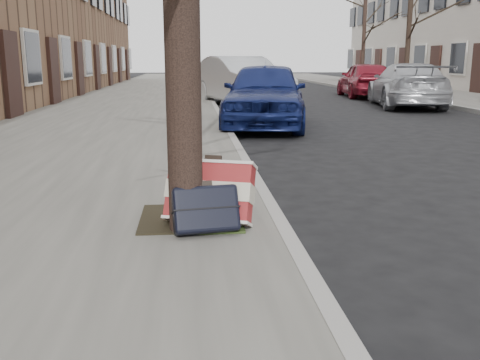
{
  "coord_description": "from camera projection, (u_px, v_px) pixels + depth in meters",
  "views": [
    {
      "loc": [
        -1.98,
        -3.19,
        1.44
      ],
      "look_at": [
        -1.61,
        0.8,
        0.54
      ],
      "focal_mm": 40.0,
      "sensor_mm": 36.0,
      "label": 1
    }
  ],
  "objects": [
    {
      "name": "near_sidewalk",
      "position": [
        139.0,
        102.0,
        17.82
      ],
      "size": [
        5.0,
        70.0,
        0.12
      ],
      "primitive_type": "cube",
      "color": "gray",
      "rests_on": "ground"
    },
    {
      "name": "far_sidewalk",
      "position": [
        468.0,
        100.0,
        18.86
      ],
      "size": [
        4.0,
        70.0,
        0.12
      ],
      "primitive_type": "cube",
      "color": "slate",
      "rests_on": "ground"
    },
    {
      "name": "dirt_patch",
      "position": [
        191.0,
        218.0,
        4.56
      ],
      "size": [
        0.85,
        0.85,
        0.02
      ],
      "primitive_type": "cube",
      "color": "black",
      "rests_on": "near_sidewalk"
    },
    {
      "name": "suitcase_red",
      "position": [
        210.0,
        193.0,
        4.35
      ],
      "size": [
        0.78,
        0.58,
        0.53
      ],
      "primitive_type": "cube",
      "rotation": [
        -0.42,
        0.0,
        -0.33
      ],
      "color": "maroon",
      "rests_on": "near_sidewalk"
    },
    {
      "name": "suitcase_navy",
      "position": [
        206.0,
        209.0,
        4.12
      ],
      "size": [
        0.55,
        0.37,
        0.4
      ],
      "primitive_type": "cube",
      "rotation": [
        -0.42,
        0.0,
        0.16
      ],
      "color": "black",
      "rests_on": "near_sidewalk"
    },
    {
      "name": "car_near_front",
      "position": [
        265.0,
        94.0,
        11.59
      ],
      "size": [
        2.42,
        4.42,
        1.43
      ],
      "primitive_type": "imported",
      "rotation": [
        0.0,
        0.0,
        -0.18
      ],
      "color": "navy",
      "rests_on": "ground"
    },
    {
      "name": "car_near_mid",
      "position": [
        241.0,
        81.0,
        17.18
      ],
      "size": [
        3.12,
        5.02,
        1.56
      ],
      "primitive_type": "imported",
      "rotation": [
        0.0,
        0.0,
        0.33
      ],
      "color": "#B6BABF",
      "rests_on": "ground"
    },
    {
      "name": "car_near_back",
      "position": [
        227.0,
        77.0,
        23.87
      ],
      "size": [
        2.43,
        5.04,
        1.38
      ],
      "primitive_type": "imported",
      "rotation": [
        0.0,
        0.0,
        0.03
      ],
      "color": "#38383D",
      "rests_on": "ground"
    },
    {
      "name": "car_far_front",
      "position": [
        407.0,
        85.0,
        16.5
      ],
      "size": [
        2.69,
        4.88,
        1.34
      ],
      "primitive_type": "imported",
      "rotation": [
        0.0,
        0.0,
        2.96
      ],
      "color": "#A2A4A9",
      "rests_on": "ground"
    },
    {
      "name": "car_far_back",
      "position": [
        365.0,
        79.0,
        20.83
      ],
      "size": [
        2.0,
        4.19,
        1.38
      ],
      "primitive_type": "imported",
      "rotation": [
        0.0,
        0.0,
        3.05
      ],
      "color": "maroon",
      "rests_on": "ground"
    },
    {
      "name": "tree_far_b",
      "position": [
        409.0,
        27.0,
        22.32
      ],
      "size": [
        0.21,
        0.21,
        5.34
      ],
      "primitive_type": "cylinder",
      "color": "black",
      "rests_on": "far_sidewalk"
    },
    {
      "name": "tree_far_c",
      "position": [
        364.0,
        34.0,
        28.08
      ],
      "size": [
        0.2,
        0.2,
        5.33
      ],
      "primitive_type": "cylinder",
      "color": "black",
      "rests_on": "far_sidewalk"
    }
  ]
}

